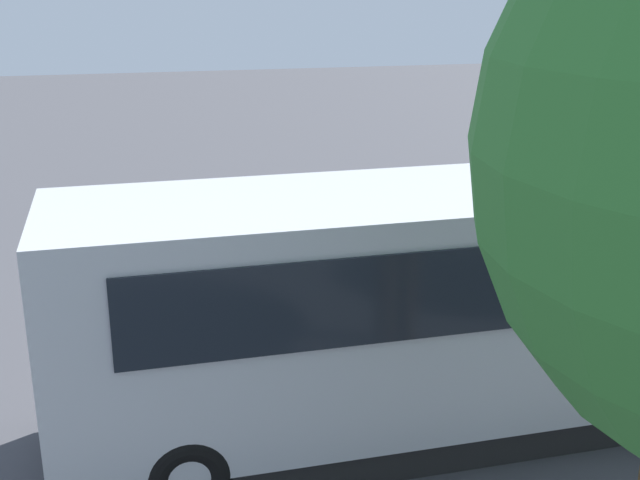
{
  "coord_description": "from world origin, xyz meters",
  "views": [
    {
      "loc": [
        4.13,
        14.27,
        5.67
      ],
      "look_at": [
        0.6,
        0.59,
        1.1
      ],
      "focal_mm": 45.01,
      "sensor_mm": 36.0,
      "label": 1
    }
  ],
  "objects_px": {
    "spectator_far_left": "(479,269)",
    "stunt_motorcycle": "(252,211)",
    "tour_bus": "(444,309)",
    "traffic_cone": "(342,230)",
    "spectator_right": "(292,286)",
    "spectator_centre": "(350,272)",
    "spectator_far_right": "(223,284)",
    "spectator_left": "(421,272)",
    "parked_motorcycle_silver": "(404,323)"
  },
  "relations": [
    {
      "from": "spectator_far_left",
      "to": "stunt_motorcycle",
      "type": "relative_size",
      "value": 0.86
    },
    {
      "from": "tour_bus",
      "to": "traffic_cone",
      "type": "distance_m",
      "value": 7.95
    },
    {
      "from": "spectator_right",
      "to": "stunt_motorcycle",
      "type": "bearing_deg",
      "value": -92.05
    },
    {
      "from": "spectator_centre",
      "to": "spectator_far_right",
      "type": "height_order",
      "value": "spectator_centre"
    },
    {
      "from": "spectator_right",
      "to": "stunt_motorcycle",
      "type": "relative_size",
      "value": 0.88
    },
    {
      "from": "spectator_left",
      "to": "parked_motorcycle_silver",
      "type": "distance_m",
      "value": 1.14
    },
    {
      "from": "spectator_left",
      "to": "spectator_right",
      "type": "xyz_separation_m",
      "value": [
        2.29,
        0.23,
        0.06
      ]
    },
    {
      "from": "spectator_right",
      "to": "parked_motorcycle_silver",
      "type": "bearing_deg",
      "value": 160.65
    },
    {
      "from": "spectator_far_left",
      "to": "spectator_far_right",
      "type": "bearing_deg",
      "value": -3.53
    },
    {
      "from": "spectator_far_left",
      "to": "stunt_motorcycle",
      "type": "distance_m",
      "value": 5.56
    },
    {
      "from": "spectator_far_right",
      "to": "parked_motorcycle_silver",
      "type": "height_order",
      "value": "spectator_far_right"
    },
    {
      "from": "spectator_far_left",
      "to": "spectator_left",
      "type": "relative_size",
      "value": 1.02
    },
    {
      "from": "traffic_cone",
      "to": "parked_motorcycle_silver",
      "type": "bearing_deg",
      "value": 84.14
    },
    {
      "from": "spectator_left",
      "to": "stunt_motorcycle",
      "type": "relative_size",
      "value": 0.84
    },
    {
      "from": "spectator_far_left",
      "to": "spectator_far_right",
      "type": "xyz_separation_m",
      "value": [
        4.32,
        -0.27,
        0.06
      ]
    },
    {
      "from": "traffic_cone",
      "to": "spectator_far_left",
      "type": "bearing_deg",
      "value": 101.45
    },
    {
      "from": "tour_bus",
      "to": "spectator_right",
      "type": "xyz_separation_m",
      "value": [
        1.4,
        -2.76,
        -0.59
      ]
    },
    {
      "from": "spectator_left",
      "to": "spectator_right",
      "type": "distance_m",
      "value": 2.3
    },
    {
      "from": "spectator_far_right",
      "to": "parked_motorcycle_silver",
      "type": "relative_size",
      "value": 0.88
    },
    {
      "from": "spectator_far_left",
      "to": "spectator_centre",
      "type": "bearing_deg",
      "value": -5.22
    },
    {
      "from": "tour_bus",
      "to": "spectator_centre",
      "type": "bearing_deg",
      "value": -83.28
    },
    {
      "from": "parked_motorcycle_silver",
      "to": "spectator_centre",
      "type": "bearing_deg",
      "value": -53.28
    },
    {
      "from": "spectator_right",
      "to": "parked_motorcycle_silver",
      "type": "relative_size",
      "value": 0.86
    },
    {
      "from": "traffic_cone",
      "to": "spectator_far_right",
      "type": "bearing_deg",
      "value": 54.69
    },
    {
      "from": "parked_motorcycle_silver",
      "to": "tour_bus",
      "type": "bearing_deg",
      "value": 82.26
    },
    {
      "from": "tour_bus",
      "to": "spectator_centre",
      "type": "xyz_separation_m",
      "value": [
        0.36,
        -3.04,
        -0.55
      ]
    },
    {
      "from": "stunt_motorcycle",
      "to": "traffic_cone",
      "type": "xyz_separation_m",
      "value": [
        -2.11,
        -0.34,
        -0.71
      ]
    },
    {
      "from": "spectator_left",
      "to": "parked_motorcycle_silver",
      "type": "height_order",
      "value": "spectator_left"
    },
    {
      "from": "spectator_centre",
      "to": "spectator_far_right",
      "type": "xyz_separation_m",
      "value": [
        2.09,
        -0.06,
        -0.02
      ]
    },
    {
      "from": "spectator_right",
      "to": "stunt_motorcycle",
      "type": "height_order",
      "value": "spectator_right"
    },
    {
      "from": "spectator_far_left",
      "to": "spectator_right",
      "type": "distance_m",
      "value": 3.28
    },
    {
      "from": "spectator_far_left",
      "to": "parked_motorcycle_silver",
      "type": "xyz_separation_m",
      "value": [
        1.58,
        0.67,
        -0.54
      ]
    },
    {
      "from": "spectator_right",
      "to": "parked_motorcycle_silver",
      "type": "xyz_separation_m",
      "value": [
        -1.7,
        0.6,
        -0.57
      ]
    },
    {
      "from": "spectator_right",
      "to": "spectator_far_right",
      "type": "relative_size",
      "value": 0.98
    },
    {
      "from": "spectator_far_right",
      "to": "traffic_cone",
      "type": "xyz_separation_m",
      "value": [
        -3.32,
        -4.68,
        -0.77
      ]
    },
    {
      "from": "spectator_left",
      "to": "spectator_centre",
      "type": "height_order",
      "value": "spectator_centre"
    },
    {
      "from": "spectator_far_left",
      "to": "parked_motorcycle_silver",
      "type": "relative_size",
      "value": 0.84
    },
    {
      "from": "spectator_left",
      "to": "spectator_far_right",
      "type": "height_order",
      "value": "spectator_far_right"
    },
    {
      "from": "spectator_right",
      "to": "stunt_motorcycle",
      "type": "distance_m",
      "value": 4.69
    },
    {
      "from": "tour_bus",
      "to": "traffic_cone",
      "type": "bearing_deg",
      "value": -96.39
    },
    {
      "from": "tour_bus",
      "to": "spectator_far_right",
      "type": "distance_m",
      "value": 3.99
    },
    {
      "from": "spectator_far_left",
      "to": "spectator_centre",
      "type": "height_order",
      "value": "spectator_centre"
    },
    {
      "from": "spectator_far_right",
      "to": "tour_bus",
      "type": "bearing_deg",
      "value": 128.24
    },
    {
      "from": "traffic_cone",
      "to": "spectator_left",
      "type": "bearing_deg",
      "value": 90.2
    },
    {
      "from": "spectator_far_left",
      "to": "spectator_left",
      "type": "bearing_deg",
      "value": -9.23
    },
    {
      "from": "spectator_right",
      "to": "traffic_cone",
      "type": "relative_size",
      "value": 2.8
    },
    {
      "from": "spectator_far_right",
      "to": "spectator_centre",
      "type": "bearing_deg",
      "value": 178.27
    },
    {
      "from": "stunt_motorcycle",
      "to": "spectator_left",
      "type": "bearing_deg",
      "value": 115.52
    },
    {
      "from": "tour_bus",
      "to": "parked_motorcycle_silver",
      "type": "xyz_separation_m",
      "value": [
        -0.29,
        -2.16,
        -1.16
      ]
    },
    {
      "from": "tour_bus",
      "to": "spectator_left",
      "type": "relative_size",
      "value": 5.85
    }
  ]
}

